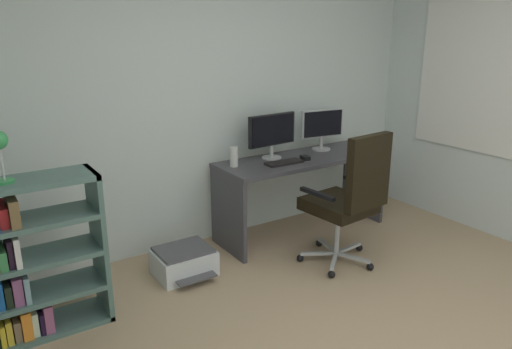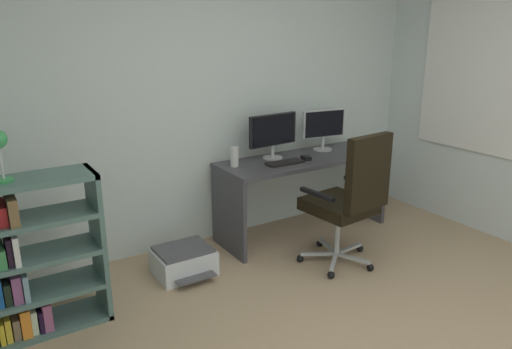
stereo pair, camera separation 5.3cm
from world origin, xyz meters
name	(u,v)px [view 1 (the left image)]	position (x,y,z in m)	size (l,w,h in m)	color
wall_back	(201,100)	(0.00, 2.25, 1.27)	(4.55, 0.10, 2.54)	silver
window_pane	(477,73)	(2.27, 1.16, 1.48)	(0.01, 1.10, 1.36)	white
window_frame	(476,73)	(2.26, 1.16, 1.48)	(0.02, 1.18, 1.44)	white
desk	(302,176)	(0.82, 1.85, 0.55)	(1.63, 0.57, 0.74)	#403F45
monitor_main	(272,132)	(0.55, 1.97, 0.98)	(0.50, 0.18, 0.40)	#B2B5B7
monitor_secondary	(322,126)	(1.14, 1.97, 0.97)	(0.45, 0.18, 0.39)	#B2B5B7
keyboard	(284,163)	(0.54, 1.76, 0.75)	(0.34, 0.13, 0.02)	black
computer_mouse	(305,158)	(0.78, 1.77, 0.75)	(0.06, 0.10, 0.03)	black
desktop_speaker	(234,157)	(0.13, 1.93, 0.82)	(0.07, 0.07, 0.17)	silver
office_chair	(350,196)	(0.69, 1.10, 0.61)	(0.62, 0.65, 1.12)	#B7BABC
bookshelf	(29,263)	(-1.59, 1.52, 0.48)	(0.75, 0.33, 1.02)	slate
printer	(184,261)	(-0.48, 1.69, 0.11)	(0.45, 0.45, 0.22)	silver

